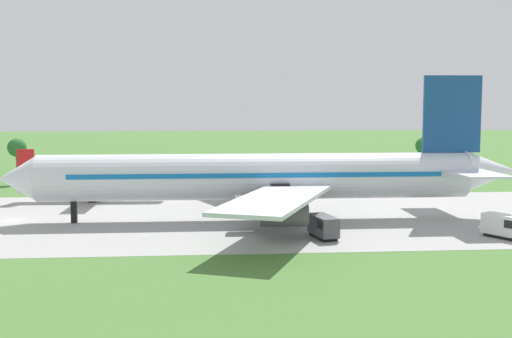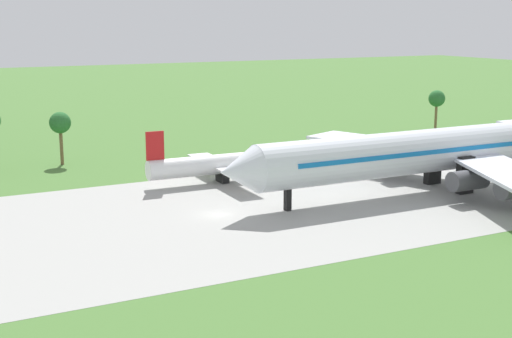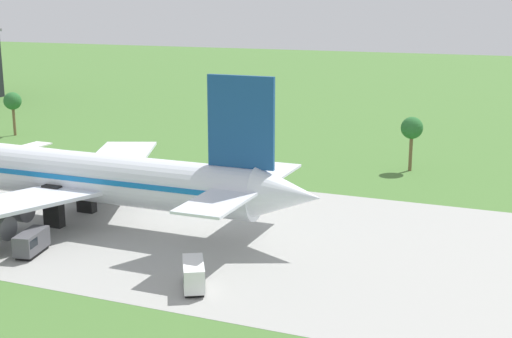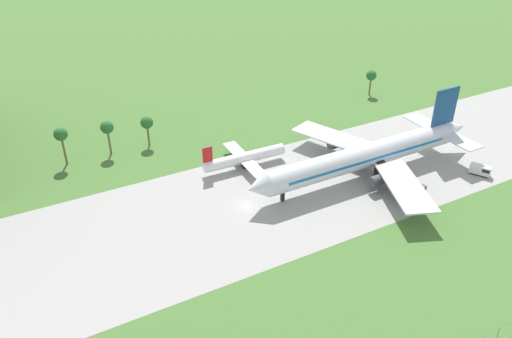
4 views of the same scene
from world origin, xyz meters
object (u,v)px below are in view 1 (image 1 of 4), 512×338
regional_aircraft (92,184)px  catering_van (506,226)px  baggage_tug (324,226)px  jet_airliner (269,177)px

regional_aircraft → catering_van: (52.58, -32.94, -1.31)m
catering_van → regional_aircraft: bearing=147.9°
regional_aircraft → catering_van: size_ratio=4.20×
baggage_tug → catering_van: bearing=-4.8°
jet_airliner → catering_van: jet_airliner is taller
jet_airliner → regional_aircraft: 32.51m
baggage_tug → regional_aircraft: bearing=135.4°
jet_airliner → baggage_tug: bearing=-67.7°
jet_airliner → catering_van: (26.14, -14.28, -4.37)m
regional_aircraft → catering_van: bearing=-32.1°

